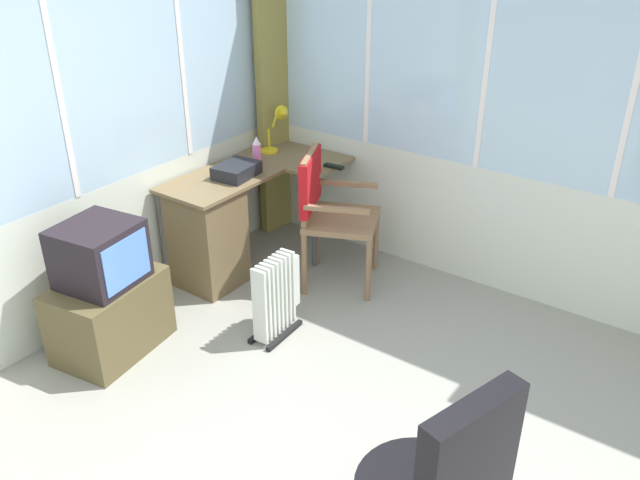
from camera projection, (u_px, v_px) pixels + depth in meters
name	position (u px, v px, depth m)	size (l,w,h in m)	color
east_window_panel	(551.00, 119.00, 3.96)	(0.07, 4.32, 2.51)	silver
curtain_corner	(275.00, 83.00, 4.96)	(0.33, 0.07, 2.41)	olive
desk	(213.00, 228.00, 4.56)	(1.32, 0.77, 0.73)	brown
desk_lamp	(280.00, 122.00, 4.90)	(0.24, 0.21, 0.35)	yellow
tv_remote	(334.00, 166.00, 4.67)	(0.04, 0.15, 0.02)	black
spray_bottle	(257.00, 151.00, 4.68)	(0.06, 0.06, 0.22)	pink
paper_tray	(236.00, 170.00, 4.51)	(0.30, 0.23, 0.09)	black
wooden_armchair	(324.00, 201.00, 4.45)	(0.64, 0.64, 0.95)	olive
tv_on_stand	(107.00, 296.00, 3.83)	(0.70, 0.53, 0.83)	brown
space_heater	(277.00, 296.00, 4.02)	(0.40, 0.19, 0.53)	silver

